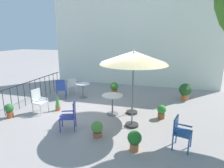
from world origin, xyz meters
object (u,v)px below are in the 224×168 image
(patio_chair_2, at_px, (70,114))
(potted_plant_2, at_px, (97,128))
(patio_chair_0, at_px, (61,88))
(patio_chair_4, at_px, (38,100))
(patio_chair_3, at_px, (180,130))
(potted_plant_4, at_px, (58,102))
(cafe_table_1, at_px, (112,101))
(patio_chair_1, at_px, (72,85))
(potted_plant_0, at_px, (114,88))
(patio_umbrella_1, at_px, (134,60))
(potted_plant_1, at_px, (162,111))
(patio_umbrella_0, at_px, (133,57))
(potted_plant_6, at_px, (9,110))
(potted_plant_5, at_px, (134,139))
(cafe_table_0, at_px, (83,88))
(potted_plant_3, at_px, (185,91))

(patio_chair_2, bearing_deg, potted_plant_2, -11.91)
(patio_chair_0, bearing_deg, patio_chair_4, -88.27)
(patio_chair_2, relative_size, potted_plant_2, 1.92)
(patio_chair_3, xyz_separation_m, potted_plant_4, (-4.65, 1.46, -0.17))
(cafe_table_1, relative_size, patio_chair_1, 0.96)
(patio_chair_1, xyz_separation_m, potted_plant_0, (2.17, 0.51, -0.13))
(cafe_table_1, relative_size, patio_chair_4, 0.85)
(potted_plant_4, bearing_deg, patio_chair_1, 103.42)
(patio_chair_3, xyz_separation_m, potted_plant_2, (-2.34, -0.07, -0.26))
(patio_umbrella_1, bearing_deg, potted_plant_1, 44.53)
(patio_chair_1, relative_size, patio_chair_4, 0.88)
(cafe_table_1, xyz_separation_m, potted_plant_0, (-0.63, 2.54, -0.19))
(patio_umbrella_0, xyz_separation_m, potted_plant_6, (-4.32, -1.68, -1.92))
(patio_chair_2, bearing_deg, patio_chair_4, 154.30)
(patio_umbrella_0, height_order, potted_plant_5, patio_umbrella_0)
(patio_chair_0, bearing_deg, cafe_table_0, 26.69)
(patio_chair_2, relative_size, potted_plant_3, 1.20)
(cafe_table_0, xyz_separation_m, potted_plant_5, (3.22, -3.78, -0.16))
(patio_chair_1, relative_size, potted_plant_3, 1.06)
(cafe_table_0, distance_m, patio_chair_0, 1.05)
(patio_umbrella_0, bearing_deg, potted_plant_2, -108.05)
(patio_umbrella_0, xyz_separation_m, potted_plant_5, (0.52, -2.48, -1.89))
(potted_plant_1, xyz_separation_m, potted_plant_4, (-4.11, -0.38, 0.08))
(patio_umbrella_1, height_order, potted_plant_5, patio_umbrella_1)
(potted_plant_3, bearing_deg, cafe_table_1, -137.17)
(patio_umbrella_0, bearing_deg, cafe_table_1, -157.72)
(potted_plant_2, bearing_deg, patio_umbrella_1, 48.43)
(patio_umbrella_1, height_order, potted_plant_1, patio_umbrella_1)
(potted_plant_5, bearing_deg, potted_plant_2, 161.14)
(patio_umbrella_1, height_order, cafe_table_0, patio_umbrella_1)
(potted_plant_1, height_order, potted_plant_5, potted_plant_5)
(potted_plant_3, bearing_deg, patio_chair_3, -96.03)
(patio_chair_2, xyz_separation_m, potted_plant_3, (3.80, 4.21, -0.08))
(patio_umbrella_0, xyz_separation_m, potted_plant_3, (2.13, 2.34, -1.77))
(cafe_table_0, xyz_separation_m, potted_plant_6, (-1.62, -2.97, -0.19))
(patio_chair_1, bearing_deg, potted_plant_5, -46.17)
(cafe_table_0, bearing_deg, cafe_table_1, -38.72)
(patio_chair_3, relative_size, potted_plant_2, 1.76)
(potted_plant_4, bearing_deg, patio_chair_3, -17.46)
(potted_plant_0, xyz_separation_m, potted_plant_1, (2.48, -2.41, -0.07))
(patio_chair_2, height_order, potted_plant_5, patio_chair_2)
(cafe_table_1, height_order, patio_chair_1, patio_chair_1)
(patio_chair_2, bearing_deg, patio_chair_3, -2.41)
(cafe_table_1, distance_m, potted_plant_3, 3.88)
(cafe_table_0, distance_m, potted_plant_1, 4.11)
(potted_plant_5, bearing_deg, potted_plant_4, 151.00)
(patio_chair_3, bearing_deg, potted_plant_4, 162.54)
(patio_umbrella_0, distance_m, potted_plant_2, 2.93)
(potted_plant_1, relative_size, potted_plant_2, 1.04)
(patio_umbrella_1, bearing_deg, potted_plant_4, 170.32)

